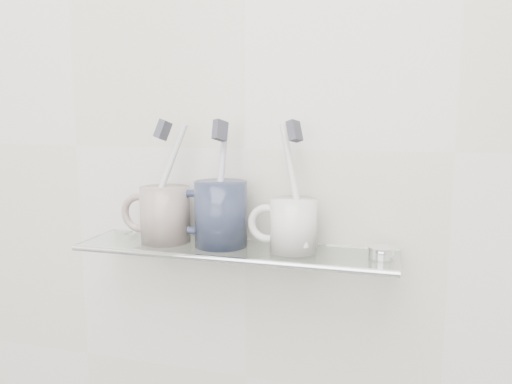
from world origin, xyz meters
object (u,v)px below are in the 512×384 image
(shelf_glass, at_px, (234,250))
(mug_center, at_px, (221,214))
(mug_right, at_px, (293,225))
(mug_left, at_px, (165,214))

(shelf_glass, xyz_separation_m, mug_center, (-0.02, 0.00, 0.06))
(mug_right, bearing_deg, mug_center, 174.38)
(mug_left, bearing_deg, shelf_glass, -17.57)
(shelf_glass, distance_m, mug_left, 0.13)
(shelf_glass, height_order, mug_center, mug_center)
(mug_left, relative_size, mug_right, 1.12)
(shelf_glass, distance_m, mug_right, 0.10)
(mug_center, height_order, mug_right, mug_center)
(mug_left, height_order, mug_right, mug_left)
(shelf_glass, distance_m, mug_center, 0.06)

